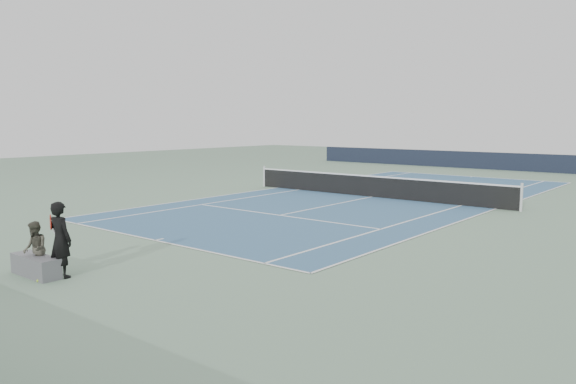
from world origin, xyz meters
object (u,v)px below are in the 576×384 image
Objects in this scene: tennis_player at (60,240)px; spectator_bench at (35,257)px; tennis_ball at (38,281)px; tennis_net at (372,186)px.

spectator_bench is at bearing -150.09° from tennis_player.
tennis_player is at bearing 86.00° from tennis_ball.
tennis_net is 15.81m from spectator_bench.
tennis_player reaches higher than tennis_net.
tennis_player is at bearing 29.91° from spectator_bench.
spectator_bench reaches higher than tennis_ball.
tennis_player is (1.47, -15.48, 0.32)m from tennis_net.
tennis_ball is 0.67m from spectator_bench.
tennis_net is 208.79× the size of tennis_ball.
tennis_net is 8.77× the size of spectator_bench.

